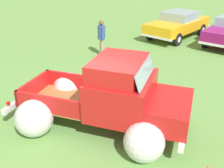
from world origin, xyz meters
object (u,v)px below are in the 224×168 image
show_car_0 (178,24)px  spectator_0 (102,36)px  vintage_pickup_truck (112,101)px  lane_cone_0 (151,83)px

show_car_0 → spectator_0: (-2.05, -4.89, 0.16)m
vintage_pickup_truck → show_car_0: vintage_pickup_truck is taller
vintage_pickup_truck → spectator_0: (-3.22, 4.71, 0.18)m
show_car_0 → vintage_pickup_truck: bearing=19.3°
show_car_0 → spectator_0: spectator_0 is taller
spectator_0 → lane_cone_0: (3.32, -2.26, -0.63)m
vintage_pickup_truck → spectator_0: size_ratio=2.96×
spectator_0 → show_car_0: bearing=-156.3°
spectator_0 → lane_cone_0: spectator_0 is taller
vintage_pickup_truck → lane_cone_0: vintage_pickup_truck is taller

